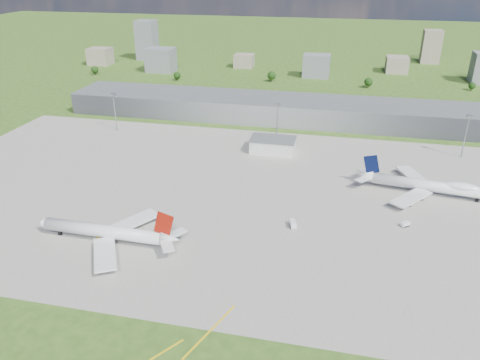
% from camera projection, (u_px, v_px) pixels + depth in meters
% --- Properties ---
extents(ground, '(1400.00, 1400.00, 0.00)m').
position_uv_depth(ground, '(270.00, 125.00, 330.61)').
color(ground, '#2F531A').
rests_on(ground, ground).
extents(apron, '(360.00, 190.00, 0.08)m').
position_uv_depth(apron, '(253.00, 195.00, 231.46)').
color(apron, gray).
rests_on(apron, ground).
extents(terminal, '(300.00, 42.00, 15.00)m').
position_uv_depth(terminal, '(273.00, 109.00, 340.67)').
color(terminal, gray).
rests_on(terminal, ground).
extents(ops_building, '(26.00, 16.00, 8.00)m').
position_uv_depth(ops_building, '(273.00, 145.00, 282.76)').
color(ops_building, silver).
rests_on(ops_building, ground).
extents(mast_west, '(3.50, 2.00, 25.90)m').
position_uv_depth(mast_west, '(114.00, 105.00, 312.09)').
color(mast_west, gray).
rests_on(mast_west, ground).
extents(mast_center, '(3.50, 2.00, 25.90)m').
position_uv_depth(mast_center, '(277.00, 116.00, 290.19)').
color(mast_center, gray).
rests_on(mast_center, ground).
extents(mast_east, '(3.50, 2.00, 25.90)m').
position_uv_depth(mast_east, '(467.00, 129.00, 268.29)').
color(mast_east, gray).
rests_on(mast_east, ground).
extents(airliner_red_twin, '(63.41, 49.53, 17.43)m').
position_uv_depth(airliner_red_twin, '(108.00, 232.00, 191.00)').
color(airliner_red_twin, white).
rests_on(airliner_red_twin, ground).
extents(airliner_blue_quad, '(66.33, 51.61, 17.34)m').
position_uv_depth(airliner_blue_quad, '(430.00, 186.00, 230.12)').
color(airliner_blue_quad, white).
rests_on(airliner_blue_quad, ground).
extents(tug_yellow, '(4.58, 3.77, 1.94)m').
position_uv_depth(tug_yellow, '(102.00, 239.00, 193.19)').
color(tug_yellow, '#CCA00C').
rests_on(tug_yellow, ground).
extents(van_white_near, '(4.08, 6.12, 2.83)m').
position_uv_depth(van_white_near, '(293.00, 224.00, 203.22)').
color(van_white_near, white).
rests_on(van_white_near, ground).
extents(van_white_far, '(4.27, 3.93, 2.12)m').
position_uv_depth(van_white_far, '(405.00, 224.00, 203.64)').
color(van_white_far, white).
rests_on(van_white_far, ground).
extents(bldg_far_w, '(24.00, 20.00, 18.00)m').
position_uv_depth(bldg_far_w, '(100.00, 56.00, 520.73)').
color(bldg_far_w, gray).
rests_on(bldg_far_w, ground).
extents(bldg_w, '(28.00, 22.00, 24.00)m').
position_uv_depth(bldg_w, '(161.00, 60.00, 485.86)').
color(bldg_w, slate).
rests_on(bldg_w, ground).
extents(bldg_cw, '(20.00, 18.00, 14.00)m').
position_uv_depth(bldg_cw, '(244.00, 61.00, 507.39)').
color(bldg_cw, gray).
rests_on(bldg_cw, ground).
extents(bldg_c, '(26.00, 20.00, 22.00)m').
position_uv_depth(bldg_c, '(316.00, 66.00, 463.27)').
color(bldg_c, slate).
rests_on(bldg_c, ground).
extents(bldg_ce, '(22.00, 24.00, 16.00)m').
position_uv_depth(bldg_ce, '(397.00, 65.00, 483.94)').
color(bldg_ce, gray).
rests_on(bldg_ce, ground).
extents(bldg_tall_w, '(22.00, 20.00, 44.00)m').
position_uv_depth(bldg_tall_w, '(147.00, 40.00, 542.57)').
color(bldg_tall_w, slate).
rests_on(bldg_tall_w, ground).
extents(bldg_tall_e, '(20.00, 18.00, 36.00)m').
position_uv_depth(bldg_tall_e, '(431.00, 47.00, 524.72)').
color(bldg_tall_e, gray).
rests_on(bldg_tall_e, ground).
extents(tree_far_w, '(7.20, 7.20, 8.80)m').
position_uv_depth(tree_far_w, '(95.00, 70.00, 474.21)').
color(tree_far_w, '#382314').
rests_on(tree_far_w, ground).
extents(tree_w, '(6.75, 6.75, 8.25)m').
position_uv_depth(tree_w, '(177.00, 75.00, 452.01)').
color(tree_w, '#382314').
rests_on(tree_w, ground).
extents(tree_c, '(8.10, 8.10, 9.90)m').
position_uv_depth(tree_c, '(272.00, 76.00, 446.93)').
color(tree_c, '#382314').
rests_on(tree_c, ground).
extents(tree_e, '(7.65, 7.65, 9.35)m').
position_uv_depth(tree_e, '(368.00, 82.00, 424.73)').
color(tree_e, '#382314').
rests_on(tree_e, ground).
extents(tree_far_e, '(6.30, 6.30, 7.70)m').
position_uv_depth(tree_far_e, '(472.00, 86.00, 416.06)').
color(tree_far_e, '#382314').
rests_on(tree_far_e, ground).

